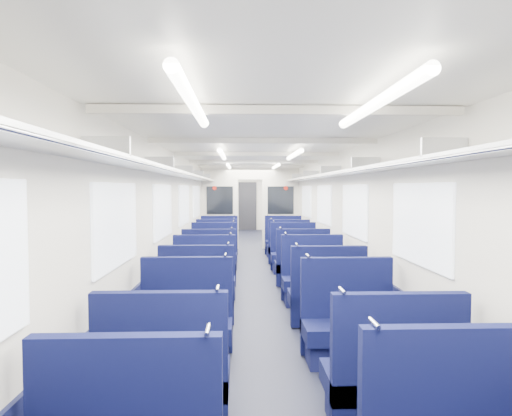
{
  "coord_description": "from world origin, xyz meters",
  "views": [
    {
      "loc": [
        -0.26,
        -9.13,
        1.75
      ],
      "look_at": [
        0.14,
        2.62,
        1.21
      ],
      "focal_mm": 30.41,
      "sensor_mm": 36.0,
      "label": 1
    }
  ],
  "objects_px": {
    "seat_10": "(204,282)",
    "seat_19": "(283,243)",
    "seat_17": "(288,250)",
    "seat_11": "(313,282)",
    "bulkhead": "(250,206)",
    "seat_15": "(294,256)",
    "seat_12": "(210,268)",
    "seat_6": "(186,328)",
    "seat_7": "(349,329)",
    "seat_4": "(164,383)",
    "seat_16": "(217,249)",
    "end_door": "(247,206)",
    "seat_13": "(302,267)",
    "seat_14": "(214,257)",
    "seat_5": "(392,385)",
    "seat_18": "(219,244)",
    "seat_8": "(197,298)",
    "seat_9": "(326,299)"
  },
  "relations": [
    {
      "from": "seat_4",
      "to": "seat_7",
      "type": "bearing_deg",
      "value": 35.11
    },
    {
      "from": "seat_4",
      "to": "seat_12",
      "type": "bearing_deg",
      "value": 90.0
    },
    {
      "from": "seat_18",
      "to": "seat_13",
      "type": "bearing_deg",
      "value": -63.92
    },
    {
      "from": "seat_6",
      "to": "seat_19",
      "type": "distance_m",
      "value": 6.92
    },
    {
      "from": "bulkhead",
      "to": "seat_15",
      "type": "bearing_deg",
      "value": -76.9
    },
    {
      "from": "bulkhead",
      "to": "seat_6",
      "type": "height_order",
      "value": "bulkhead"
    },
    {
      "from": "seat_4",
      "to": "seat_18",
      "type": "relative_size",
      "value": 1.0
    },
    {
      "from": "seat_10",
      "to": "seat_4",
      "type": "bearing_deg",
      "value": -90.0
    },
    {
      "from": "seat_15",
      "to": "seat_10",
      "type": "bearing_deg",
      "value": -124.48
    },
    {
      "from": "seat_13",
      "to": "seat_10",
      "type": "bearing_deg",
      "value": -144.32
    },
    {
      "from": "seat_17",
      "to": "seat_14",
      "type": "bearing_deg",
      "value": -149.08
    },
    {
      "from": "seat_11",
      "to": "seat_9",
      "type": "bearing_deg",
      "value": -90.0
    },
    {
      "from": "seat_12",
      "to": "seat_18",
      "type": "bearing_deg",
      "value": 90.0
    },
    {
      "from": "seat_17",
      "to": "seat_8",
      "type": "bearing_deg",
      "value": -110.76
    },
    {
      "from": "seat_8",
      "to": "seat_12",
      "type": "distance_m",
      "value": 2.14
    },
    {
      "from": "seat_7",
      "to": "seat_15",
      "type": "distance_m",
      "value": 4.64
    },
    {
      "from": "seat_8",
      "to": "seat_10",
      "type": "bearing_deg",
      "value": 90.0
    },
    {
      "from": "seat_14",
      "to": "seat_15",
      "type": "distance_m",
      "value": 1.66
    },
    {
      "from": "seat_4",
      "to": "seat_10",
      "type": "bearing_deg",
      "value": 90.0
    },
    {
      "from": "seat_7",
      "to": "seat_11",
      "type": "distance_m",
      "value": 2.19
    },
    {
      "from": "seat_17",
      "to": "seat_19",
      "type": "xyz_separation_m",
      "value": [
        0.0,
        1.14,
        0.0
      ]
    },
    {
      "from": "seat_10",
      "to": "seat_19",
      "type": "distance_m",
      "value": 4.87
    },
    {
      "from": "seat_12",
      "to": "seat_15",
      "type": "height_order",
      "value": "same"
    },
    {
      "from": "seat_16",
      "to": "seat_17",
      "type": "xyz_separation_m",
      "value": [
        1.66,
        -0.22,
        0.0
      ]
    },
    {
      "from": "seat_10",
      "to": "seat_15",
      "type": "height_order",
      "value": "same"
    },
    {
      "from": "seat_17",
      "to": "seat_11",
      "type": "bearing_deg",
      "value": -90.0
    },
    {
      "from": "seat_10",
      "to": "seat_12",
      "type": "distance_m",
      "value": 1.2
    },
    {
      "from": "seat_10",
      "to": "bulkhead",
      "type": "bearing_deg",
      "value": 82.1
    },
    {
      "from": "seat_19",
      "to": "seat_16",
      "type": "bearing_deg",
      "value": -150.79
    },
    {
      "from": "seat_5",
      "to": "seat_7",
      "type": "xyz_separation_m",
      "value": [
        0.0,
        1.26,
        0.0
      ]
    },
    {
      "from": "seat_6",
      "to": "seat_15",
      "type": "bearing_deg",
      "value": 69.96
    },
    {
      "from": "seat_4",
      "to": "seat_7",
      "type": "height_order",
      "value": "same"
    },
    {
      "from": "seat_9",
      "to": "seat_17",
      "type": "bearing_deg",
      "value": 90.0
    },
    {
      "from": "seat_14",
      "to": "seat_6",
      "type": "bearing_deg",
      "value": -90.0
    },
    {
      "from": "seat_8",
      "to": "seat_17",
      "type": "distance_m",
      "value": 4.68
    },
    {
      "from": "seat_18",
      "to": "end_door",
      "type": "bearing_deg",
      "value": 83.21
    },
    {
      "from": "seat_8",
      "to": "bulkhead",
      "type": "bearing_deg",
      "value": 83.17
    },
    {
      "from": "end_door",
      "to": "seat_9",
      "type": "relative_size",
      "value": 1.88
    },
    {
      "from": "end_door",
      "to": "seat_4",
      "type": "bearing_deg",
      "value": -93.18
    },
    {
      "from": "end_door",
      "to": "seat_13",
      "type": "relative_size",
      "value": 1.88
    },
    {
      "from": "seat_19",
      "to": "seat_14",
      "type": "bearing_deg",
      "value": -127.82
    },
    {
      "from": "seat_7",
      "to": "seat_13",
      "type": "height_order",
      "value": "same"
    },
    {
      "from": "seat_12",
      "to": "seat_17",
      "type": "relative_size",
      "value": 1.0
    },
    {
      "from": "seat_10",
      "to": "seat_11",
      "type": "relative_size",
      "value": 1.0
    },
    {
      "from": "end_door",
      "to": "seat_17",
      "type": "height_order",
      "value": "end_door"
    },
    {
      "from": "seat_16",
      "to": "seat_17",
      "type": "height_order",
      "value": "same"
    },
    {
      "from": "seat_10",
      "to": "seat_19",
      "type": "xyz_separation_m",
      "value": [
        1.66,
        4.58,
        0.0
      ]
    },
    {
      "from": "bulkhead",
      "to": "seat_15",
      "type": "xyz_separation_m",
      "value": [
        0.83,
        -3.57,
        -0.91
      ]
    },
    {
      "from": "seat_7",
      "to": "seat_18",
      "type": "xyz_separation_m",
      "value": [
        -1.66,
        6.8,
        0.0
      ]
    },
    {
      "from": "seat_13",
      "to": "seat_7",
      "type": "bearing_deg",
      "value": -90.0
    }
  ]
}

